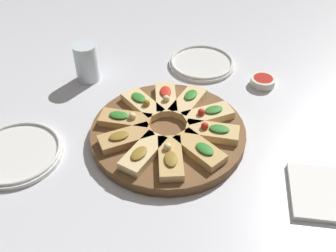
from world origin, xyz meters
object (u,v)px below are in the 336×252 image
Objects in this scene: water_glass at (86,63)px; napkin_stack at (321,193)px; plate_left at (16,153)px; serving_board at (168,133)px; plate_right at (202,63)px; dipping_bowl at (263,81)px.

water_glass reaches higher than napkin_stack.
water_glass is (0.29, -0.11, 0.04)m from plate_left.
serving_board is 1.74× the size of plate_left.
plate_right is at bearing -17.11° from serving_board.
plate_left reaches higher than napkin_stack.
dipping_bowl is at bearing -92.97° from water_glass.
dipping_bowl is at bearing -64.96° from plate_left.
plate_left is at bearing 115.04° from dipping_bowl.
plate_left is 0.64m from dipping_bowl.
plate_left and plate_right have the same top height.
water_glass reaches higher than plate_right.
plate_left is at bearing 100.63° from serving_board.
plate_left is at bearing 80.89° from napkin_stack.
plate_right is 1.35× the size of napkin_stack.
water_glass is at bearing 87.03° from dipping_bowl.
napkin_stack is (-0.16, -0.30, -0.01)m from serving_board.
plate_left is (-0.06, 0.33, -0.00)m from serving_board.
plate_right is at bearing 23.95° from napkin_stack.
plate_left is 1.08× the size of plate_right.
serving_board is at bearing 61.65° from napkin_stack.
napkin_stack is 0.37m from dipping_bowl.
plate_left is 0.32m from water_glass.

